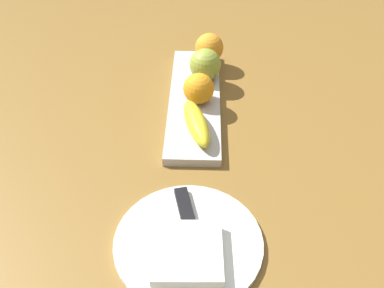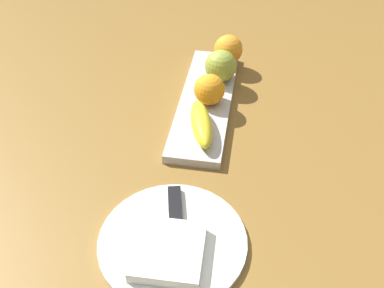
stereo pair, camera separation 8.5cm
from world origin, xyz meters
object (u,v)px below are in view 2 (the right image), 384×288
orange_near_apple (229,49)px  folded_napkin (169,251)px  knife (176,214)px  dinner_plate (173,241)px  banana (201,123)px  fruit_tray (206,101)px  apple (221,66)px  orange_near_banana (209,90)px

orange_near_apple → folded_napkin: orange_near_apple is taller
orange_near_apple → knife: (0.52, -0.04, -0.04)m
dinner_plate → banana: bearing=178.6°
dinner_plate → folded_napkin: bearing=0.0°
fruit_tray → dinner_plate: size_ratio=1.69×
dinner_plate → apple: bearing=177.2°
fruit_tray → apple: apple is taller
fruit_tray → folded_napkin: bearing=0.0°
dinner_plate → knife: 0.05m
orange_near_banana → folded_napkin: orange_near_banana is taller
fruit_tray → dinner_plate: bearing=-0.0°
banana → orange_near_apple: size_ratio=2.07×
folded_napkin → knife: size_ratio=0.65×
apple → folded_napkin: bearing=-2.6°
apple → dinner_plate: (0.48, -0.02, -0.05)m
knife → folded_napkin: bearing=-10.3°
dinner_plate → folded_napkin: folded_napkin is taller
dinner_plate → folded_napkin: (0.03, 0.00, 0.02)m
fruit_tray → folded_napkin: size_ratio=3.65×
fruit_tray → banana: bearing=3.2°
apple → banana: bearing=-4.7°
fruit_tray → orange_near_apple: bearing=168.6°
banana → orange_near_apple: 0.29m
orange_near_apple → dinner_plate: (0.57, -0.03, -0.05)m
orange_near_apple → fruit_tray: bearing=-11.4°
dinner_plate → fruit_tray: bearing=180.0°
fruit_tray → folded_napkin: (0.43, 0.00, 0.01)m
fruit_tray → orange_near_banana: bearing=30.0°
dinner_plate → folded_napkin: 0.04m
orange_near_banana → dinner_plate: bearing=-1.4°
banana → orange_near_apple: bearing=159.0°
orange_near_banana → banana: bearing=-1.5°
orange_near_banana → knife: orange_near_banana is taller
apple → knife: size_ratio=0.43×
orange_near_banana → folded_napkin: (0.41, -0.01, -0.03)m
apple → orange_near_banana: bearing=-8.2°
folded_napkin → knife: folded_napkin is taller
apple → banana: 0.21m
knife → fruit_tray: bearing=165.7°
orange_near_apple → folded_napkin: bearing=-3.2°
folded_napkin → knife: bearing=-176.8°
orange_near_apple → dinner_plate: 0.57m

